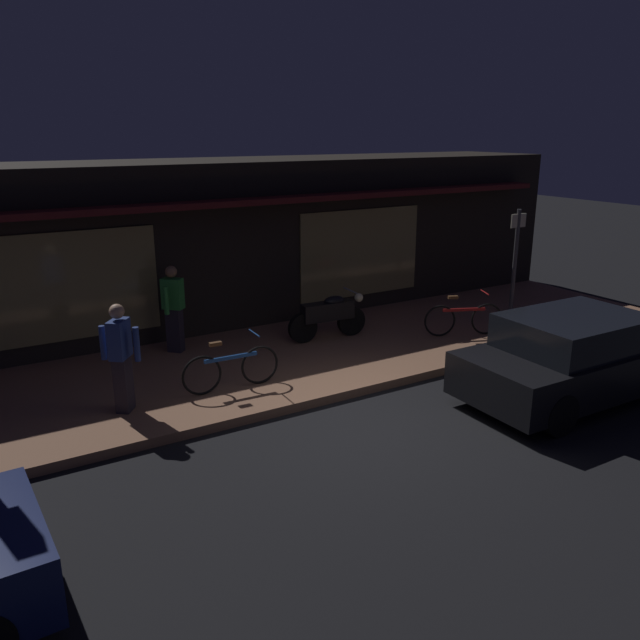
{
  "coord_description": "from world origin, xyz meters",
  "views": [
    {
      "loc": [
        -5.1,
        -7.01,
        4.24
      ],
      "look_at": [
        0.55,
        2.4,
        0.95
      ],
      "focal_mm": 35.84,
      "sensor_mm": 36.0,
      "label": 1
    }
  ],
  "objects_px": {
    "bicycle_parked": "(231,369)",
    "person_bystander": "(173,307)",
    "bicycle_extra": "(463,319)",
    "person_photographer": "(121,356)",
    "motorcycle": "(329,315)",
    "parked_car_far": "(576,357)",
    "sign_post": "(515,256)"
  },
  "relations": [
    {
      "from": "sign_post",
      "to": "motorcycle",
      "type": "bearing_deg",
      "value": 171.97
    },
    {
      "from": "bicycle_parked",
      "to": "person_photographer",
      "type": "xyz_separation_m",
      "value": [
        -1.71,
        0.06,
        0.52
      ]
    },
    {
      "from": "bicycle_parked",
      "to": "parked_car_far",
      "type": "xyz_separation_m",
      "value": [
        4.8,
        -2.87,
        0.2
      ]
    },
    {
      "from": "bicycle_extra",
      "to": "person_bystander",
      "type": "distance_m",
      "value": 5.81
    },
    {
      "from": "bicycle_extra",
      "to": "sign_post",
      "type": "bearing_deg",
      "value": 16.53
    },
    {
      "from": "person_bystander",
      "to": "sign_post",
      "type": "relative_size",
      "value": 0.7
    },
    {
      "from": "bicycle_extra",
      "to": "person_bystander",
      "type": "xyz_separation_m",
      "value": [
        -5.4,
        2.09,
        0.52
      ]
    },
    {
      "from": "bicycle_extra",
      "to": "person_photographer",
      "type": "distance_m",
      "value": 6.96
    },
    {
      "from": "motorcycle",
      "to": "bicycle_parked",
      "type": "distance_m",
      "value": 3.11
    },
    {
      "from": "motorcycle",
      "to": "sign_post",
      "type": "bearing_deg",
      "value": -8.03
    },
    {
      "from": "bicycle_parked",
      "to": "person_photographer",
      "type": "relative_size",
      "value": 0.99
    },
    {
      "from": "bicycle_extra",
      "to": "parked_car_far",
      "type": "relative_size",
      "value": 0.37
    },
    {
      "from": "bicycle_parked",
      "to": "bicycle_extra",
      "type": "bearing_deg",
      "value": 2.05
    },
    {
      "from": "bicycle_parked",
      "to": "person_bystander",
      "type": "height_order",
      "value": "person_bystander"
    },
    {
      "from": "bicycle_parked",
      "to": "person_photographer",
      "type": "bearing_deg",
      "value": 177.98
    },
    {
      "from": "parked_car_far",
      "to": "bicycle_parked",
      "type": "bearing_deg",
      "value": 149.09
    },
    {
      "from": "bicycle_parked",
      "to": "person_photographer",
      "type": "height_order",
      "value": "person_photographer"
    },
    {
      "from": "sign_post",
      "to": "parked_car_far",
      "type": "xyz_separation_m",
      "value": [
        -2.49,
        -3.67,
        -0.81
      ]
    },
    {
      "from": "bicycle_extra",
      "to": "parked_car_far",
      "type": "bearing_deg",
      "value": -98.01
    },
    {
      "from": "person_photographer",
      "to": "person_bystander",
      "type": "height_order",
      "value": "same"
    },
    {
      "from": "bicycle_parked",
      "to": "bicycle_extra",
      "type": "relative_size",
      "value": 1.08
    },
    {
      "from": "bicycle_extra",
      "to": "motorcycle",
      "type": "bearing_deg",
      "value": 153.21
    },
    {
      "from": "bicycle_extra",
      "to": "person_photographer",
      "type": "height_order",
      "value": "person_photographer"
    },
    {
      "from": "person_photographer",
      "to": "motorcycle",
      "type": "bearing_deg",
      "value": 17.1
    },
    {
      "from": "motorcycle",
      "to": "person_bystander",
      "type": "height_order",
      "value": "person_bystander"
    },
    {
      "from": "bicycle_extra",
      "to": "person_photographer",
      "type": "relative_size",
      "value": 0.92
    },
    {
      "from": "bicycle_parked",
      "to": "parked_car_far",
      "type": "relative_size",
      "value": 0.4
    },
    {
      "from": "bicycle_extra",
      "to": "person_bystander",
      "type": "relative_size",
      "value": 0.92
    },
    {
      "from": "person_bystander",
      "to": "bicycle_parked",
      "type": "bearing_deg",
      "value": -85.77
    },
    {
      "from": "person_photographer",
      "to": "person_bystander",
      "type": "distance_m",
      "value": 2.7
    },
    {
      "from": "person_bystander",
      "to": "parked_car_far",
      "type": "height_order",
      "value": "person_bystander"
    },
    {
      "from": "motorcycle",
      "to": "bicycle_parked",
      "type": "bearing_deg",
      "value": -152.5
    }
  ]
}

